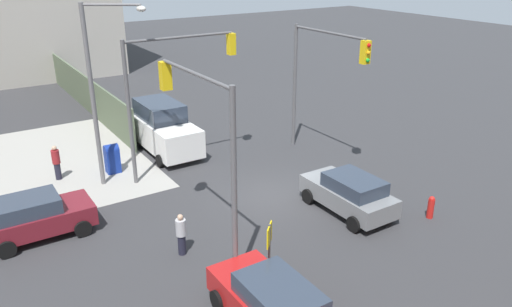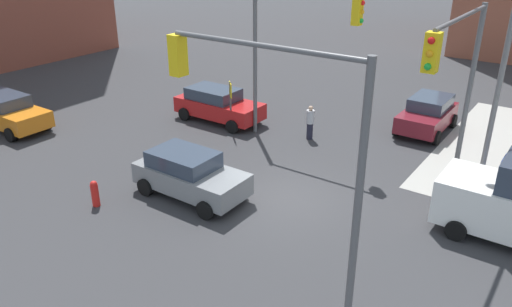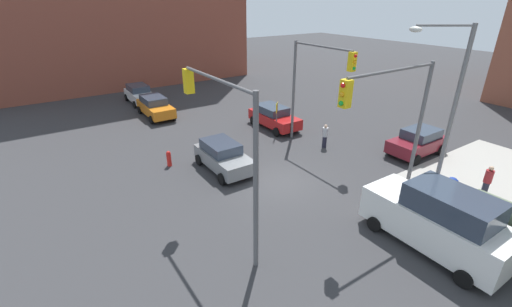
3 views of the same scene
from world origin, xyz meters
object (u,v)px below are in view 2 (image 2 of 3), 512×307
street_lamp_corner (498,55)px  pedestrian_crossing (310,122)px  sedan_maroon (428,114)px  fire_hydrant (95,193)px  hatchback_red (218,104)px  traffic_signal_ne_corner (458,74)px  sedan_orange (7,111)px  traffic_signal_nw_corner (293,37)px  coupe_gray (189,174)px  mailbox_blue (509,171)px  traffic_signal_se_corner (279,128)px

street_lamp_corner → pedestrian_crossing: (-7.00, -0.29, -3.90)m
sedan_maroon → fire_hydrant: bearing=-117.5°
street_lamp_corner → hatchback_red: street_lamp_corner is taller
traffic_signal_ne_corner → pedestrian_crossing: bearing=156.6°
street_lamp_corner → sedan_orange: street_lamp_corner is taller
traffic_signal_nw_corner → traffic_signal_ne_corner: (7.11, -2.12, 0.03)m
traffic_signal_ne_corner → coupe_gray: (-7.36, -4.18, -3.79)m
traffic_signal_nw_corner → hatchback_red: bearing=177.8°
mailbox_blue → sedan_maroon: 5.95m
traffic_signal_nw_corner → traffic_signal_se_corner: 10.35m
sedan_orange → mailbox_blue: bearing=18.4°
traffic_signal_nw_corner → hatchback_red: traffic_signal_nw_corner is taller
mailbox_blue → sedan_orange: bearing=-161.6°
sedan_orange → hatchback_red: 9.89m
traffic_signal_se_corner → pedestrian_crossing: (-4.49, 9.70, -3.82)m
traffic_signal_ne_corner → mailbox_blue: (1.70, 2.62, -3.87)m
traffic_signal_nw_corner → street_lamp_corner: bearing=7.4°
fire_hydrant → pedestrian_crossing: pedestrian_crossing is taller
sedan_orange → coupe_gray: same height
coupe_gray → mailbox_blue: bearing=36.9°
fire_hydrant → hatchback_red: hatchback_red is taller
traffic_signal_nw_corner → mailbox_blue: (8.81, 0.50, -3.84)m
traffic_signal_nw_corner → pedestrian_crossing: (0.61, 0.70, -3.80)m
street_lamp_corner → pedestrian_crossing: bearing=-177.6°
street_lamp_corner → traffic_signal_nw_corner: bearing=-172.6°
fire_hydrant → sedan_orange: size_ratio=0.21×
fire_hydrant → pedestrian_crossing: size_ratio=0.60×
coupe_gray → sedan_orange: bearing=-179.9°
fire_hydrant → sedan_orange: sedan_orange is taller
traffic_signal_se_corner → mailbox_blue: bearing=68.7°
fire_hydrant → hatchback_red: size_ratio=0.21×
traffic_signal_se_corner → pedestrian_crossing: traffic_signal_se_corner is taller
pedestrian_crossing → sedan_maroon: bearing=-66.0°
street_lamp_corner → hatchback_red: bearing=-176.0°
pedestrian_crossing → traffic_signal_ne_corner: bearing=-134.5°
pedestrian_crossing → traffic_signal_se_corner: bearing=-176.2°
traffic_signal_nw_corner → mailbox_blue: traffic_signal_nw_corner is taller
street_lamp_corner → fire_hydrant: 14.55m
sedan_maroon → pedestrian_crossing: 5.62m
traffic_signal_se_corner → pedestrian_crossing: 11.35m
traffic_signal_nw_corner → sedan_maroon: traffic_signal_nw_corner is taller
traffic_signal_nw_corner → sedan_maroon: (4.58, 4.68, -3.76)m
traffic_signal_se_corner → pedestrian_crossing: bearing=114.9°
traffic_signal_ne_corner → street_lamp_corner: street_lamp_corner is taller
traffic_signal_nw_corner → hatchback_red: size_ratio=1.48×
mailbox_blue → pedestrian_crossing: 8.20m
mailbox_blue → coupe_gray: (-9.06, -6.80, 0.08)m
traffic_signal_nw_corner → pedestrian_crossing: size_ratio=4.17×
hatchback_red → coupe_gray: bearing=-58.4°
traffic_signal_se_corner → street_lamp_corner: (2.50, 9.99, 0.08)m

